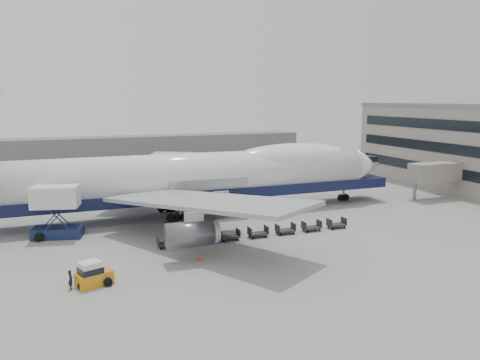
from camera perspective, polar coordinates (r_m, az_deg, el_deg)
name	(u,v)px	position (r m, az deg, el deg)	size (l,w,h in m)	color
ground	(223,237)	(56.89, -2.10, -6.93)	(260.00, 260.00, 0.00)	gray
apron_line	(241,252)	(51.52, 0.11, -8.73)	(60.00, 0.15, 0.01)	gold
hangar	(93,151)	(122.42, -17.49, 3.36)	(110.00, 8.00, 7.00)	slate
airliner	(199,176)	(66.98, -4.98, 0.55)	(67.00, 55.30, 19.98)	white
catering_truck	(56,209)	(59.91, -21.50, -3.33)	(6.22, 4.89, 6.26)	#182249
baggage_tug	(93,275)	(44.41, -17.51, -10.96)	(3.44, 2.59, 2.25)	orange
ground_worker	(71,280)	(44.26, -19.95, -11.34)	(0.64, 0.42, 1.75)	black
traffic_cone	(198,257)	(49.08, -5.12, -9.39)	(0.41, 0.41, 0.60)	#D83F0B
dolly_0	(168,243)	(53.38, -8.80, -7.59)	(2.30, 1.35, 1.30)	#2D2D30
dolly_1	(199,239)	(54.23, -4.99, -7.23)	(2.30, 1.35, 1.30)	#2D2D30
dolly_2	(229,236)	(55.31, -1.31, -6.85)	(2.30, 1.35, 1.30)	#2D2D30
dolly_3	(258,233)	(56.61, 2.21, -6.45)	(2.30, 1.35, 1.30)	#2D2D30
dolly_4	(285,230)	(58.11, 5.55, -6.06)	(2.30, 1.35, 1.30)	#2D2D30
dolly_5	(311,227)	(59.81, 8.70, -5.67)	(2.30, 1.35, 1.30)	#2D2D30
dolly_6	(336,224)	(61.67, 11.68, -5.28)	(2.30, 1.35, 1.30)	#2D2D30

